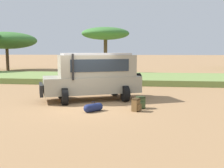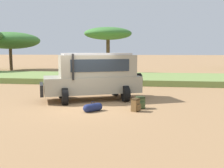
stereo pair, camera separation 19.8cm
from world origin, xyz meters
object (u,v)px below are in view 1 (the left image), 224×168
at_px(backpack_cluster_center, 141,103).
at_px(acacia_tree_centre_back, 105,34).
at_px(safari_vehicle, 94,75).
at_px(duffel_bag_low_black_case, 93,107).
at_px(backpack_beside_front_wheel, 136,105).
at_px(acacia_tree_left_mid, 7,41).

relative_size(backpack_cluster_center, acacia_tree_centre_back, 0.10).
bearing_deg(safari_vehicle, duffel_bag_low_black_case, -79.04).
xyz_separation_m(backpack_beside_front_wheel, duffel_bag_low_black_case, (-1.80, -0.28, -0.10)).
xyz_separation_m(backpack_cluster_center, acacia_tree_centre_back, (-4.35, 17.62, 4.16)).
height_order(safari_vehicle, duffel_bag_low_black_case, safari_vehicle).
relative_size(backpack_beside_front_wheel, backpack_cluster_center, 1.03).
distance_m(backpack_beside_front_wheel, acacia_tree_centre_back, 19.15).
height_order(safari_vehicle, acacia_tree_centre_back, acacia_tree_centre_back).
relative_size(backpack_beside_front_wheel, duffel_bag_low_black_case, 0.72).
distance_m(backpack_beside_front_wheel, acacia_tree_left_mid, 28.24).
height_order(safari_vehicle, backpack_beside_front_wheel, safari_vehicle).
bearing_deg(duffel_bag_low_black_case, acacia_tree_centre_back, 97.33).
height_order(duffel_bag_low_black_case, acacia_tree_left_mid, acacia_tree_left_mid).
bearing_deg(acacia_tree_centre_back, backpack_beside_front_wheel, -77.10).
bearing_deg(acacia_tree_left_mid, acacia_tree_centre_back, -13.96).
distance_m(backpack_beside_front_wheel, duffel_bag_low_black_case, 1.82).
bearing_deg(backpack_beside_front_wheel, acacia_tree_centre_back, 102.90).
relative_size(safari_vehicle, acacia_tree_left_mid, 0.68).
bearing_deg(acacia_tree_centre_back, safari_vehicle, -83.31).
xyz_separation_m(safari_vehicle, duffel_bag_low_black_case, (0.53, -2.72, -1.12)).
height_order(backpack_beside_front_wheel, acacia_tree_centre_back, acacia_tree_centre_back).
bearing_deg(duffel_bag_low_black_case, safari_vehicle, 100.96).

